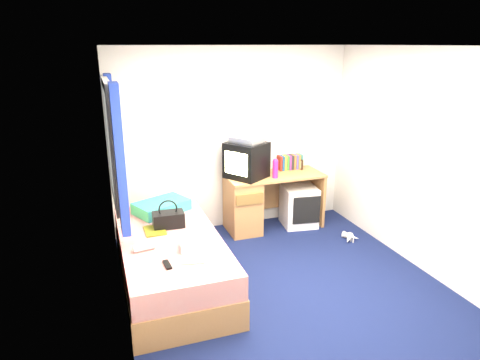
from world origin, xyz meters
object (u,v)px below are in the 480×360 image
object	(u,v)px
bed	(171,261)
pillow	(162,207)
desk	(255,201)
crt_tv	(246,160)
water_bottle	(144,247)
handbag	(168,219)
colour_swatch_fan	(193,263)
aerosol_can	(268,168)
towel	(195,244)
pink_water_bottle	(275,169)
magazine	(155,230)
storage_cube	(299,206)
picture_frame	(300,164)
white_heels	(350,238)
remote_control	(167,265)
vcr	(247,140)

from	to	relation	value
bed	pillow	size ratio (longest dim) A/B	3.36
desk	crt_tv	xyz separation A→B (m)	(-0.12, 0.00, 0.57)
bed	water_bottle	bearing A→B (deg)	-143.02
handbag	colour_swatch_fan	bearing A→B (deg)	-84.14
desk	crt_tv	bearing A→B (deg)	179.38
aerosol_can	towel	distance (m)	1.92
pink_water_bottle	magazine	size ratio (longest dim) A/B	0.82
storage_cube	picture_frame	world-z (taller)	picture_frame
white_heels	remote_control	bearing A→B (deg)	-160.64
crt_tv	picture_frame	distance (m)	0.87
picture_frame	pink_water_bottle	distance (m)	0.56
magazine	water_bottle	world-z (taller)	water_bottle
aerosol_can	water_bottle	distance (m)	2.20
storage_cube	remote_control	bearing A→B (deg)	-135.50
handbag	white_heels	world-z (taller)	handbag
pink_water_bottle	towel	world-z (taller)	pink_water_bottle
pillow	crt_tv	bearing A→B (deg)	15.65
bed	towel	world-z (taller)	towel
crt_tv	pink_water_bottle	xyz separation A→B (m)	(0.35, -0.15, -0.12)
vcr	aerosol_can	bearing A→B (deg)	55.99
bed	handbag	bearing A→B (deg)	82.85
desk	vcr	size ratio (longest dim) A/B	3.37
white_heels	handbag	bearing A→B (deg)	-179.21
pillow	picture_frame	xyz separation A→B (m)	(2.01, 0.44, 0.22)
remote_control	crt_tv	bearing A→B (deg)	45.37
storage_cube	crt_tv	world-z (taller)	crt_tv
vcr	colour_swatch_fan	world-z (taller)	vcr
pillow	bed	bearing A→B (deg)	-92.47
vcr	aerosol_can	xyz separation A→B (m)	(0.31, -0.01, -0.41)
pillow	crt_tv	size ratio (longest dim) A/B	0.95
desk	storage_cube	bearing A→B (deg)	-5.91
picture_frame	pink_water_bottle	bearing A→B (deg)	-154.80
aerosol_can	water_bottle	size ratio (longest dim) A/B	0.92
storage_cube	white_heels	world-z (taller)	storage_cube
desk	white_heels	world-z (taller)	desk
bed	magazine	size ratio (longest dim) A/B	7.14
remote_control	water_bottle	bearing A→B (deg)	108.19
magazine	water_bottle	distance (m)	0.44
desk	remote_control	bearing A→B (deg)	-131.78
vcr	water_bottle	distance (m)	2.06
towel	colour_swatch_fan	distance (m)	0.29
towel	magazine	size ratio (longest dim) A/B	0.97
aerosol_can	handbag	size ratio (longest dim) A/B	0.55
aerosol_can	handbag	world-z (taller)	aerosol_can
pillow	storage_cube	world-z (taller)	pillow
desk	pink_water_bottle	bearing A→B (deg)	-33.00
picture_frame	water_bottle	bearing A→B (deg)	-152.51
pink_water_bottle	magazine	world-z (taller)	pink_water_bottle
desk	remote_control	distance (m)	2.17
pink_water_bottle	white_heels	distance (m)	1.30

